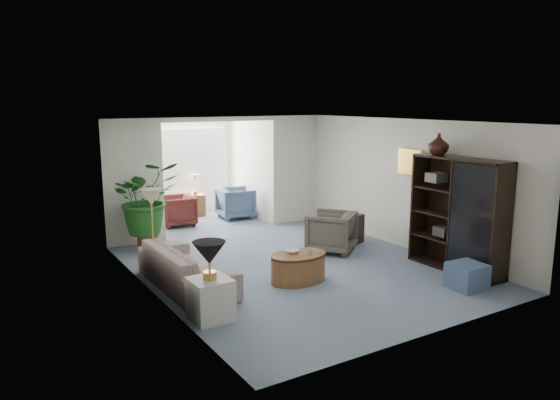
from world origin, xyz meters
TOP-DOWN VIEW (x-y plane):
  - floor at (0.00, 0.00)m, footprint 6.00×6.00m
  - sunroom_floor at (0.00, 4.10)m, footprint 2.60×2.60m
  - back_pier_left at (-1.90, 3.00)m, footprint 1.20×0.12m
  - back_pier_right at (1.90, 3.00)m, footprint 1.20×0.12m
  - back_header at (0.00, 3.00)m, footprint 2.60×0.12m
  - window_pane at (0.00, 5.18)m, footprint 2.20×0.02m
  - window_blinds at (0.00, 5.15)m, footprint 2.20×0.02m
  - framed_picture at (2.46, -0.10)m, footprint 0.04×0.50m
  - sofa at (-1.96, 0.18)m, footprint 0.88×2.17m
  - end_table at (-2.16, -1.17)m, footprint 0.52×0.52m
  - table_lamp at (-2.16, -1.17)m, footprint 0.44×0.44m
  - floor_lamp at (-2.11, 1.29)m, footprint 0.36×0.36m
  - coffee_table at (-0.36, -0.54)m, footprint 1.14×1.14m
  - coffee_bowl at (-0.41, -0.44)m, footprint 0.25×0.25m
  - coffee_cup at (-0.21, -0.64)m, footprint 0.12×0.12m
  - wingback_chair at (1.10, 0.53)m, footprint 1.17×1.17m
  - side_table_dark at (1.80, 0.83)m, footprint 0.58×0.51m
  - entertainment_cabinet at (2.23, -1.46)m, footprint 0.46×1.73m
  - cabinet_urn at (2.23, -0.96)m, footprint 0.35×0.35m
  - ottoman at (1.66, -2.17)m, footprint 0.53×0.53m
  - plant_pot at (-1.83, 2.51)m, footprint 0.40×0.40m
  - house_plant at (-1.83, 2.51)m, footprint 1.26×1.09m
  - sunroom_chair_blue at (0.87, 4.07)m, footprint 0.92×0.90m
  - sunroom_chair_maroon at (-0.63, 4.07)m, footprint 0.86×0.84m
  - sunroom_table at (0.12, 4.82)m, footprint 0.48×0.40m
  - shelf_clutter at (2.18, -1.36)m, footprint 0.30×1.12m

SIDE VIEW (x-z plane):
  - floor at x=0.00m, z-range 0.00..0.00m
  - sunroom_floor at x=0.00m, z-range 0.00..0.00m
  - plant_pot at x=-1.83m, z-range 0.00..0.32m
  - ottoman at x=1.66m, z-range 0.00..0.39m
  - coffee_table at x=-0.36m, z-range 0.00..0.45m
  - sunroom_table at x=0.12m, z-range 0.00..0.54m
  - end_table at x=-2.16m, z-range 0.00..0.56m
  - side_table_dark at x=1.80m, z-range 0.00..0.58m
  - sofa at x=-1.96m, z-range 0.00..0.63m
  - sunroom_chair_maroon at x=-0.63m, z-range 0.00..0.70m
  - sunroom_chair_blue at x=0.87m, z-range 0.00..0.75m
  - wingback_chair at x=1.10m, z-range 0.00..0.77m
  - coffee_bowl at x=-0.41m, z-range 0.45..0.50m
  - coffee_cup at x=-0.21m, z-range 0.45..0.54m
  - table_lamp at x=-2.16m, z-range 0.76..1.06m
  - entertainment_cabinet at x=2.23m, z-range 0.00..1.92m
  - house_plant at x=-1.83m, z-range 0.32..1.71m
  - shelf_clutter at x=2.18m, z-range 0.71..1.77m
  - back_pier_left at x=-1.90m, z-range 0.00..2.50m
  - back_pier_right at x=1.90m, z-range 0.00..2.50m
  - floor_lamp at x=-2.11m, z-range 1.11..1.39m
  - window_pane at x=0.00m, z-range 0.65..2.15m
  - window_blinds at x=0.00m, z-range 0.65..2.15m
  - framed_picture at x=2.46m, z-range 1.50..1.90m
  - cabinet_urn at x=2.23m, z-range 1.92..2.29m
  - back_header at x=0.00m, z-range 2.40..2.50m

